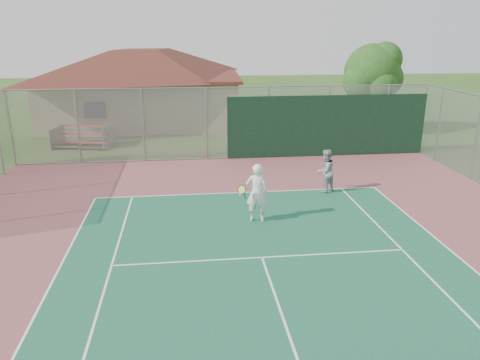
# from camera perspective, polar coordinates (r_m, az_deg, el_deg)

# --- Properties ---
(back_fence) EXTENTS (20.08, 0.11, 3.53)m
(back_fence) POSITION_cam_1_polar(r_m,az_deg,el_deg) (23.01, 3.70, 6.76)
(back_fence) COLOR gray
(back_fence) RESTS_ON ground
(side_fence_right) EXTENTS (0.08, 9.00, 3.50)m
(side_fence_right) POSITION_cam_1_polar(r_m,az_deg,el_deg) (21.83, 26.87, 4.46)
(side_fence_right) COLOR gray
(side_fence_right) RESTS_ON ground
(clubhouse) EXTENTS (13.81, 9.58, 5.78)m
(clubhouse) POSITION_cam_1_polar(r_m,az_deg,el_deg) (32.26, -11.74, 11.92)
(clubhouse) COLOR tan
(clubhouse) RESTS_ON ground
(bleachers) EXTENTS (3.14, 2.17, 1.07)m
(bleachers) POSITION_cam_1_polar(r_m,az_deg,el_deg) (26.84, -18.63, 5.06)
(bleachers) COLOR #A83126
(bleachers) RESTS_ON ground
(tree) EXTENTS (3.90, 3.69, 5.43)m
(tree) POSITION_cam_1_polar(r_m,az_deg,el_deg) (29.52, 15.95, 12.33)
(tree) COLOR #3C2615
(tree) RESTS_ON ground
(player_white_front) EXTENTS (1.12, 0.78, 1.97)m
(player_white_front) POSITION_cam_1_polar(r_m,az_deg,el_deg) (15.30, 2.06, -1.63)
(player_white_front) COLOR silver
(player_white_front) RESTS_ON ground
(player_grey_back) EXTENTS (1.04, 0.99, 1.70)m
(player_grey_back) POSITION_cam_1_polar(r_m,az_deg,el_deg) (18.41, 10.36, 1.03)
(player_grey_back) COLOR #9DA0A2
(player_grey_back) RESTS_ON ground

